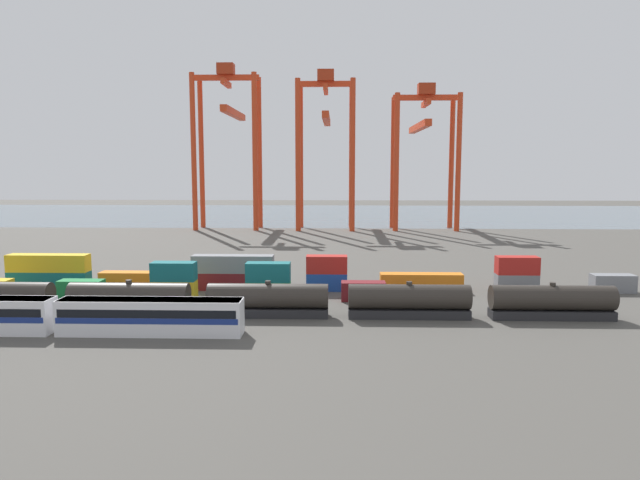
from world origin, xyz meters
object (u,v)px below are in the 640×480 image
Objects in this scene: shipping_container_4 at (268,290)px; passenger_train at (56,314)px; gantry_crane_west at (228,131)px; gantry_crane_central at (326,134)px; gantry_crane_east at (424,141)px; freight_tank_row at (268,300)px; shipping_container_9 at (141,280)px.

passenger_train is at bearing -141.30° from shipping_container_4.
gantry_crane_west is 1.04× the size of gantry_crane_central.
gantry_crane_east is at bearing 63.83° from passenger_train.
freight_tank_row is 1.79× the size of gantry_crane_central.
gantry_crane_west is (-3.32, 90.32, 28.01)m from shipping_container_9.
gantry_crane_west is 29.23m from gantry_crane_central.
shipping_container_4 is at bearing 96.72° from freight_tank_row.
passenger_train is at bearing -116.17° from gantry_crane_east.
gantry_crane_central is at bearing 76.60° from passenger_train.
freight_tank_row is at bearing -36.53° from shipping_container_9.
shipping_container_9 is 0.26× the size of gantry_crane_central.
passenger_train is at bearing -93.09° from shipping_container_9.
passenger_train reaches higher than shipping_container_4.
shipping_container_4 is 21.07m from shipping_container_9.
gantry_crane_central reaches higher than passenger_train.
gantry_crane_central is at bearing -178.72° from gantry_crane_east.
shipping_container_4 is at bearing 38.70° from passenger_train.
passenger_train is 6.79× the size of shipping_container_4.
freight_tank_row is 13.78× the size of shipping_container_4.
shipping_container_4 and shipping_container_9 have the same top height.
shipping_container_4 is 100.81m from gantry_crane_central.
passenger_train is 23.75m from freight_tank_row.
freight_tank_row reaches higher than passenger_train.
gantry_crane_central is 29.28m from gantry_crane_east.
freight_tank_row is (22.36, 8.00, -0.03)m from passenger_train.
shipping_container_4 is 0.50× the size of shipping_container_9.
passenger_train is 120.10m from gantry_crane_central.
shipping_container_9 is at bearing 143.47° from freight_tank_row.
gantry_crane_west is (-23.34, 96.89, 28.01)m from shipping_container_4.
shipping_container_4 is at bearing -109.76° from gantry_crane_east.
gantry_crane_central is at bearing 86.54° from shipping_container_4.
gantry_crane_east is (56.38, 114.71, 24.06)m from passenger_train.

